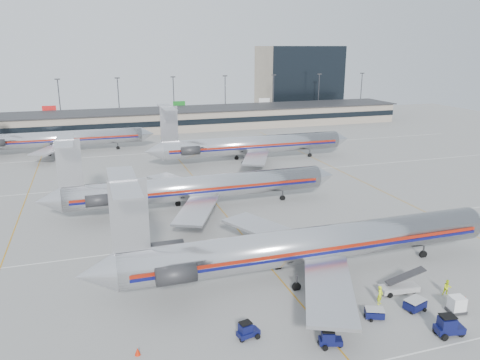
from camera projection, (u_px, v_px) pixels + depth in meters
name	position (u px, v px, depth m)	size (l,w,h in m)	color
ground	(272.00, 269.00, 54.04)	(260.00, 260.00, 0.00)	gray
apron_markings	(244.00, 237.00, 63.19)	(160.00, 0.15, 0.02)	silver
terminal	(153.00, 120.00, 142.78)	(162.00, 17.00, 6.25)	gray
light_mast_row	(147.00, 98.00, 154.12)	(163.60, 0.40, 15.28)	#38383D
distant_building	(298.00, 79.00, 186.04)	(30.00, 20.00, 25.00)	tan
jet_foreground	(306.00, 245.00, 51.44)	(49.86, 29.36, 13.05)	silver
jet_second_row	(193.00, 188.00, 72.99)	(47.55, 28.00, 12.45)	silver
jet_third_row	(249.00, 145.00, 103.75)	(47.93, 29.48, 13.11)	silver
jet_back_row	(58.00, 139.00, 112.12)	(44.39, 27.31, 12.14)	silver
tug_left	(247.00, 331.00, 41.13)	(2.14, 1.40, 1.60)	#0A0E3A
tug_center	(329.00, 339.00, 39.99)	(2.20, 1.58, 1.62)	#0A0E3A
tug_right	(448.00, 326.00, 41.44)	(2.68, 1.65, 2.04)	#0A0E3A
cart_inner	(415.00, 304.00, 45.59)	(2.32, 1.90, 1.14)	#0A0E3A
cart_outer	(374.00, 313.00, 44.22)	(2.07, 1.78, 0.99)	#0A0E3A
uld_container	(457.00, 305.00, 45.08)	(1.75, 1.53, 1.68)	#2D2D30
belt_loader	(400.00, 287.00, 48.80)	(4.91, 1.89, 2.55)	#9E9E9E
ramp_worker_near	(380.00, 295.00, 46.53)	(0.72, 0.47, 1.97)	#D5F116
ramp_worker_far	(447.00, 288.00, 48.26)	(0.83, 0.64, 1.70)	#D6EF16
cone_right	(465.00, 299.00, 47.05)	(0.49, 0.49, 0.67)	red
cone_left	(138.00, 351.00, 38.97)	(0.49, 0.49, 0.67)	red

